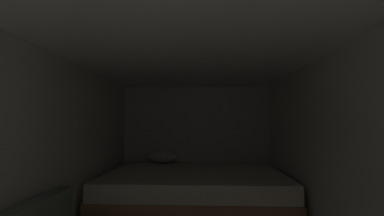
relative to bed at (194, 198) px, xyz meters
name	(u,v)px	position (x,y,z in m)	size (l,w,h in m)	color
wall_back	(196,145)	(0.00, 0.98, 0.65)	(2.62, 0.05, 2.02)	silver
wall_left	(38,167)	(-1.28, -1.57, 0.65)	(0.05, 5.05, 2.02)	silver
wall_right	(346,169)	(1.29, -1.57, 0.65)	(0.05, 5.05, 2.02)	silver
ceiling_slab	(189,45)	(0.00, -1.57, 1.69)	(2.62, 5.05, 0.05)	white
bed	(194,198)	(0.00, 0.00, 0.00)	(2.40, 1.83, 0.92)	#9E7247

